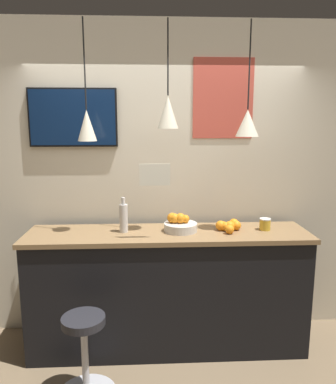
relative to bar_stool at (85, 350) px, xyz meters
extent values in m
cube|color=beige|center=(0.64, 1.00, 1.08)|extent=(8.00, 0.06, 2.90)
cube|color=black|center=(0.64, 0.61, 0.15)|extent=(2.39, 0.53, 1.03)
cube|color=olive|center=(0.64, 0.61, 0.68)|extent=(2.43, 0.57, 0.04)
cylinder|color=#B7B7BC|center=(0.00, 0.00, -0.07)|extent=(0.05, 0.05, 0.56)
cylinder|color=#232328|center=(0.00, 0.00, 0.24)|extent=(0.31, 0.31, 0.06)
cylinder|color=beige|center=(0.75, 0.63, 0.74)|extent=(0.29, 0.29, 0.07)
sphere|color=orange|center=(0.79, 0.64, 0.81)|extent=(0.07, 0.07, 0.07)
sphere|color=orange|center=(0.67, 0.64, 0.82)|extent=(0.09, 0.09, 0.09)
sphere|color=orange|center=(0.75, 0.63, 0.82)|extent=(0.09, 0.09, 0.09)
sphere|color=orange|center=(0.69, 0.63, 0.82)|extent=(0.08, 0.08, 0.08)
sphere|color=orange|center=(0.76, 0.65, 0.81)|extent=(0.07, 0.07, 0.07)
sphere|color=orange|center=(1.23, 0.69, 0.74)|extent=(0.09, 0.09, 0.09)
sphere|color=orange|center=(1.15, 0.53, 0.74)|extent=(0.08, 0.08, 0.08)
sphere|color=orange|center=(1.13, 0.64, 0.74)|extent=(0.08, 0.08, 0.08)
sphere|color=orange|center=(1.10, 0.63, 0.75)|extent=(0.09, 0.09, 0.09)
sphere|color=orange|center=(1.19, 0.63, 0.74)|extent=(0.07, 0.07, 0.07)
sphere|color=orange|center=(1.13, 0.61, 0.74)|extent=(0.08, 0.08, 0.08)
sphere|color=orange|center=(1.24, 0.63, 0.74)|extent=(0.08, 0.08, 0.08)
sphere|color=orange|center=(1.17, 0.61, 0.75)|extent=(0.09, 0.09, 0.09)
cylinder|color=silver|center=(0.26, 0.63, 0.82)|extent=(0.07, 0.07, 0.24)
cylinder|color=silver|center=(0.26, 0.63, 0.97)|extent=(0.03, 0.03, 0.06)
cylinder|color=gold|center=(1.49, 0.63, 0.75)|extent=(0.09, 0.09, 0.09)
cylinder|color=white|center=(1.49, 0.63, 0.80)|extent=(0.10, 0.10, 0.01)
cylinder|color=black|center=(-0.02, 0.62, 2.08)|extent=(0.01, 0.01, 0.70)
cone|color=beige|center=(-0.02, 0.62, 1.60)|extent=(0.15, 0.15, 0.25)
sphere|color=#F9EFCC|center=(-0.02, 0.62, 1.50)|extent=(0.04, 0.04, 0.04)
cylinder|color=black|center=(0.64, 0.62, 2.14)|extent=(0.01, 0.01, 0.59)
cone|color=beige|center=(0.64, 0.62, 1.71)|extent=(0.17, 0.17, 0.26)
sphere|color=#F9EFCC|center=(0.64, 0.62, 1.60)|extent=(0.04, 0.04, 0.04)
cylinder|color=black|center=(1.29, 0.62, 2.08)|extent=(0.01, 0.01, 0.70)
cone|color=beige|center=(1.29, 0.62, 1.62)|extent=(0.19, 0.19, 0.22)
sphere|color=#F9EFCC|center=(1.29, 0.62, 1.53)|extent=(0.04, 0.04, 0.04)
cube|color=black|center=(-0.19, 0.95, 1.67)|extent=(0.78, 0.04, 0.52)
cube|color=#0F2347|center=(-0.19, 0.93, 1.67)|extent=(0.75, 0.01, 0.49)
cube|color=white|center=(0.52, 0.40, 1.23)|extent=(0.24, 0.01, 0.17)
cube|color=#C64C3D|center=(1.16, 0.96, 1.84)|extent=(0.55, 0.01, 0.71)
camera|label=1|loc=(0.48, -2.48, 1.64)|focal=35.00mm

